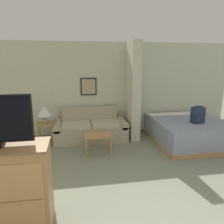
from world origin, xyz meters
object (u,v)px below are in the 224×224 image
at_px(couch, 91,128).
at_px(coffee_table, 98,137).
at_px(bed, 189,131).
at_px(backpack, 198,114).
at_px(table_lamp, 44,111).

height_order(couch, coffee_table, couch).
distance_m(couch, bed, 2.61).
height_order(bed, backpack, backpack).
height_order(couch, backpack, backpack).
relative_size(bed, backpack, 4.59).
bearing_deg(backpack, bed, 100.26).
xyz_separation_m(coffee_table, table_lamp, (-1.26, 0.88, 0.46)).
xyz_separation_m(coffee_table, bed, (2.44, 0.35, -0.09)).
height_order(coffee_table, backpack, backpack).
xyz_separation_m(coffee_table, backpack, (2.49, 0.07, 0.42)).
distance_m(coffee_table, table_lamp, 1.60).
relative_size(table_lamp, backpack, 1.04).
xyz_separation_m(bed, backpack, (0.05, -0.28, 0.51)).
xyz_separation_m(table_lamp, backpack, (3.74, -0.81, -0.04)).
xyz_separation_m(couch, bed, (2.53, -0.61, -0.01)).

